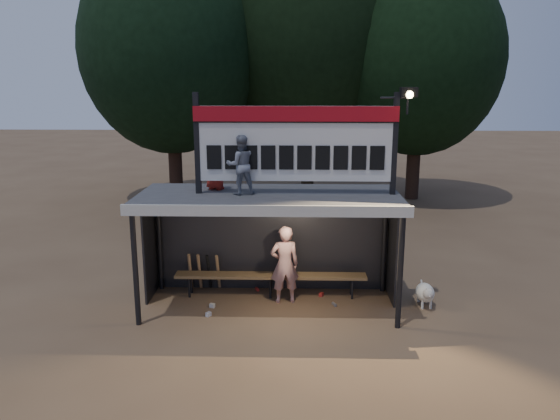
% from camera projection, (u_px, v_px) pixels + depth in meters
% --- Properties ---
extents(ground, '(80.00, 80.00, 0.00)m').
position_uv_depth(ground, '(270.00, 306.00, 10.98)').
color(ground, brown).
rests_on(ground, ground).
extents(player, '(0.64, 0.48, 1.61)m').
position_uv_depth(player, '(285.00, 264.00, 11.02)').
color(player, silver).
rests_on(player, ground).
extents(child_a, '(0.63, 0.54, 1.12)m').
position_uv_depth(child_a, '(241.00, 165.00, 10.24)').
color(child_a, slate).
rests_on(child_a, dugout_shelter).
extents(child_b, '(0.56, 0.48, 0.97)m').
position_uv_depth(child_b, '(215.00, 165.00, 10.72)').
color(child_b, maroon).
rests_on(child_b, dugout_shelter).
extents(dugout_shelter, '(5.10, 2.08, 2.32)m').
position_uv_depth(dugout_shelter, '(270.00, 214.00, 10.79)').
color(dugout_shelter, '#3A3A3C').
rests_on(dugout_shelter, ground).
extents(scoreboard_assembly, '(4.10, 0.27, 1.99)m').
position_uv_depth(scoreboard_assembly, '(299.00, 141.00, 10.18)').
color(scoreboard_assembly, black).
rests_on(scoreboard_assembly, dugout_shelter).
extents(bench, '(4.00, 0.35, 0.48)m').
position_uv_depth(bench, '(271.00, 276.00, 11.41)').
color(bench, olive).
rests_on(bench, ground).
extents(tree_left, '(6.46, 6.46, 9.27)m').
position_uv_depth(tree_left, '(170.00, 49.00, 19.53)').
color(tree_left, '#311E16').
rests_on(tree_left, ground).
extents(tree_mid, '(7.22, 7.22, 10.36)m').
position_uv_depth(tree_mid, '(309.00, 34.00, 20.71)').
color(tree_mid, '#2E2114').
rests_on(tree_mid, ground).
extents(tree_right, '(6.08, 6.08, 8.72)m').
position_uv_depth(tree_right, '(419.00, 59.00, 19.85)').
color(tree_right, '#301D15').
rests_on(tree_right, ground).
extents(dog, '(0.36, 0.81, 0.49)m').
position_uv_depth(dog, '(425.00, 293.00, 10.93)').
color(dog, white).
rests_on(dog, ground).
extents(bats, '(0.67, 0.35, 0.84)m').
position_uv_depth(bats, '(204.00, 271.00, 11.71)').
color(bats, '#9D7249').
rests_on(bats, ground).
extents(litter, '(2.57, 1.45, 0.08)m').
position_uv_depth(litter, '(267.00, 301.00, 11.12)').
color(litter, '#B3251E').
rests_on(litter, ground).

